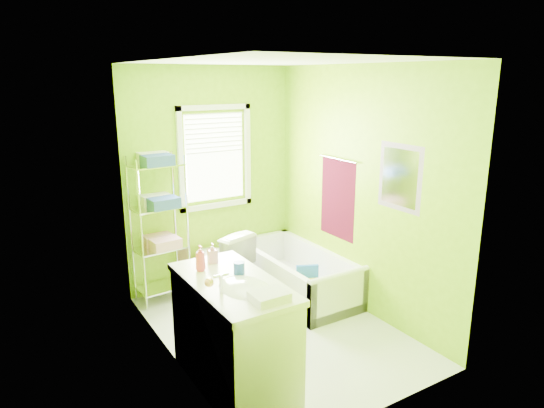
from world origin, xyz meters
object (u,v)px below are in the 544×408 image
bathtub (297,280)px  wire_shelf_unit (160,212)px  vanity (234,330)px  toilet (220,261)px

bathtub → wire_shelf_unit: bearing=153.7°
bathtub → vanity: 1.86m
vanity → wire_shelf_unit: (0.05, 1.84, 0.54)m
bathtub → wire_shelf_unit: wire_shelf_unit is taller
toilet → bathtub: bearing=132.4°
toilet → vanity: size_ratio=0.65×
vanity → toilet: bearing=68.0°
vanity → wire_shelf_unit: 1.91m
bathtub → toilet: bearing=148.6°
bathtub → vanity: (-1.42, -1.16, 0.32)m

